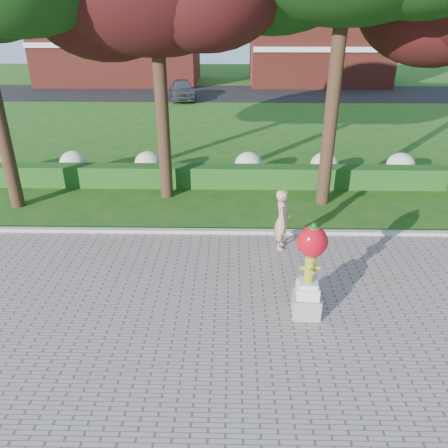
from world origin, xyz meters
name	(u,v)px	position (x,y,z in m)	size (l,w,h in m)	color
ground	(216,292)	(0.00, 0.00, 0.00)	(100.00, 100.00, 0.00)	#1B4D13
walkway	(207,439)	(0.00, -4.00, 0.02)	(40.00, 14.00, 0.04)	gray
curb	(220,232)	(0.00, 3.00, 0.07)	(40.00, 0.18, 0.15)	#ADADA5
lawn_hedge	(223,176)	(0.00, 7.00, 0.40)	(24.00, 0.70, 0.80)	#183F12
hydrangea_row	(238,164)	(0.57, 8.00, 0.55)	(20.10, 1.10, 0.99)	#BAC194
street	(229,93)	(0.00, 28.00, 0.01)	(50.00, 8.00, 0.02)	black
building_left	(119,42)	(-10.00, 34.00, 3.50)	(14.00, 8.00, 7.00)	maroon
building_right	(318,46)	(8.00, 34.00, 3.20)	(12.00, 8.00, 6.40)	maroon
hydrant_sculpture	(310,268)	(1.99, -0.83, 1.20)	(0.64, 0.64, 2.20)	gray
woman	(282,220)	(1.73, 2.17, 0.90)	(0.63, 0.41, 1.72)	tan
parked_car	(182,89)	(-3.46, 25.17, 0.75)	(1.73, 4.31, 1.47)	#3E4146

